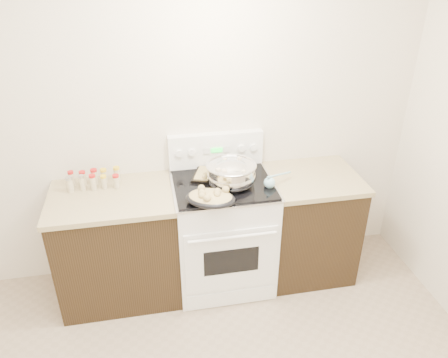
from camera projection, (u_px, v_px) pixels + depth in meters
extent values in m
cube|color=beige|center=(170.00, 119.00, 3.37)|extent=(4.00, 0.05, 2.70)
cube|color=black|center=(119.00, 247.00, 3.43)|extent=(0.90, 0.64, 0.88)
cube|color=olive|center=(112.00, 197.00, 3.21)|extent=(0.93, 0.67, 0.04)
cube|color=black|center=(307.00, 226.00, 3.69)|extent=(0.70, 0.64, 0.88)
cube|color=olive|center=(313.00, 178.00, 3.47)|extent=(0.73, 0.67, 0.04)
cube|color=white|center=(223.00, 234.00, 3.55)|extent=(0.76, 0.66, 0.92)
cube|color=white|center=(231.00, 261.00, 3.26)|extent=(0.70, 0.01, 0.55)
cube|color=black|center=(231.00, 261.00, 3.26)|extent=(0.42, 0.01, 0.22)
cylinder|color=white|center=(233.00, 237.00, 3.11)|extent=(0.65, 0.02, 0.02)
cube|color=white|center=(231.00, 298.00, 3.44)|extent=(0.70, 0.01, 0.14)
cube|color=silver|center=(223.00, 184.00, 3.33)|extent=(0.78, 0.68, 0.01)
cube|color=black|center=(223.00, 183.00, 3.32)|extent=(0.74, 0.64, 0.01)
cube|color=white|center=(216.00, 150.00, 3.50)|extent=(0.76, 0.07, 0.28)
cylinder|color=white|center=(179.00, 154.00, 3.41)|extent=(0.06, 0.02, 0.06)
cylinder|color=white|center=(192.00, 152.00, 3.42)|extent=(0.06, 0.02, 0.06)
cylinder|color=white|center=(241.00, 148.00, 3.49)|extent=(0.06, 0.02, 0.06)
cylinder|color=white|center=(254.00, 147.00, 3.51)|extent=(0.06, 0.02, 0.06)
cube|color=#19E533|center=(217.00, 150.00, 3.46)|extent=(0.09, 0.00, 0.04)
cube|color=silver|center=(207.00, 151.00, 3.45)|extent=(0.05, 0.00, 0.05)
cube|color=silver|center=(227.00, 149.00, 3.47)|extent=(0.05, 0.00, 0.05)
ellipsoid|color=silver|center=(231.00, 176.00, 3.26)|extent=(0.47, 0.47, 0.22)
cylinder|color=silver|center=(231.00, 184.00, 3.29)|extent=(0.20, 0.20, 0.01)
torus|color=silver|center=(231.00, 165.00, 3.21)|extent=(0.38, 0.38, 0.02)
cylinder|color=silver|center=(231.00, 173.00, 3.24)|extent=(0.35, 0.35, 0.12)
cylinder|color=brown|center=(231.00, 167.00, 3.22)|extent=(0.33, 0.33, 0.00)
cube|color=beige|center=(244.00, 172.00, 3.13)|extent=(0.04, 0.04, 0.02)
cube|color=beige|center=(234.00, 166.00, 3.21)|extent=(0.04, 0.04, 0.03)
cube|color=beige|center=(234.00, 168.00, 3.19)|extent=(0.03, 0.03, 0.02)
cube|color=beige|center=(224.00, 166.00, 3.22)|extent=(0.03, 0.03, 0.02)
cube|color=beige|center=(240.00, 166.00, 3.21)|extent=(0.03, 0.03, 0.02)
cube|color=beige|center=(226.00, 167.00, 3.20)|extent=(0.03, 0.03, 0.02)
cube|color=beige|center=(218.00, 171.00, 3.15)|extent=(0.04, 0.04, 0.03)
cube|color=beige|center=(225.00, 160.00, 3.31)|extent=(0.03, 0.03, 0.02)
cube|color=beige|center=(232.00, 166.00, 3.22)|extent=(0.03, 0.03, 0.02)
cube|color=beige|center=(224.00, 171.00, 3.14)|extent=(0.04, 0.04, 0.03)
cube|color=beige|center=(240.00, 158.00, 3.32)|extent=(0.03, 0.03, 0.02)
cube|color=beige|center=(236.00, 162.00, 3.27)|extent=(0.04, 0.04, 0.03)
ellipsoid|color=black|center=(210.00, 198.00, 3.03)|extent=(0.42, 0.37, 0.08)
ellipsoid|color=tan|center=(210.00, 197.00, 3.03)|extent=(0.38, 0.33, 0.06)
sphere|color=tan|center=(207.00, 198.00, 2.95)|extent=(0.05, 0.05, 0.05)
sphere|color=tan|center=(218.00, 193.00, 3.01)|extent=(0.04, 0.04, 0.04)
sphere|color=tan|center=(201.00, 188.00, 3.07)|extent=(0.05, 0.05, 0.05)
sphere|color=tan|center=(202.00, 193.00, 3.00)|extent=(0.05, 0.05, 0.05)
sphere|color=tan|center=(202.00, 196.00, 2.98)|extent=(0.05, 0.05, 0.05)
sphere|color=tan|center=(217.00, 195.00, 2.99)|extent=(0.04, 0.04, 0.04)
sphere|color=tan|center=(217.00, 192.00, 3.02)|extent=(0.05, 0.05, 0.05)
sphere|color=tan|center=(226.00, 190.00, 3.05)|extent=(0.05, 0.05, 0.05)
cube|color=black|center=(218.00, 176.00, 3.39)|extent=(0.44, 0.37, 0.02)
cube|color=tan|center=(218.00, 175.00, 3.38)|extent=(0.39, 0.33, 0.02)
sphere|color=tan|center=(217.00, 173.00, 3.37)|extent=(0.04, 0.04, 0.04)
sphere|color=tan|center=(218.00, 169.00, 3.43)|extent=(0.04, 0.04, 0.04)
sphere|color=tan|center=(226.00, 169.00, 3.43)|extent=(0.04, 0.04, 0.04)
sphere|color=tan|center=(227.00, 170.00, 3.42)|extent=(0.04, 0.04, 0.04)
sphere|color=tan|center=(204.00, 177.00, 3.31)|extent=(0.04, 0.04, 0.04)
sphere|color=tan|center=(216.00, 173.00, 3.38)|extent=(0.03, 0.03, 0.03)
sphere|color=tan|center=(229.00, 169.00, 3.43)|extent=(0.04, 0.04, 0.04)
sphere|color=tan|center=(206.00, 174.00, 3.35)|extent=(0.04, 0.04, 0.04)
sphere|color=tan|center=(212.00, 176.00, 3.33)|extent=(0.04, 0.04, 0.04)
sphere|color=tan|center=(221.00, 177.00, 3.32)|extent=(0.04, 0.04, 0.04)
cylinder|color=tan|center=(231.00, 183.00, 3.30)|extent=(0.13, 0.24, 0.01)
sphere|color=tan|center=(227.00, 189.00, 3.20)|extent=(0.04, 0.04, 0.04)
sphere|color=#89C0CC|center=(269.00, 183.00, 3.25)|extent=(0.09, 0.09, 0.09)
cylinder|color=#89C0CC|center=(279.00, 175.00, 3.30)|extent=(0.24, 0.17, 0.07)
cylinder|color=#BFB28C|center=(72.00, 180.00, 3.30)|extent=(0.04, 0.04, 0.10)
cylinder|color=#B21414|center=(70.00, 172.00, 3.27)|extent=(0.04, 0.04, 0.02)
cylinder|color=#BFB28C|center=(83.00, 179.00, 3.31)|extent=(0.04, 0.04, 0.10)
cylinder|color=#B21414|center=(82.00, 172.00, 3.28)|extent=(0.05, 0.05, 0.02)
cylinder|color=#BFB28C|center=(95.00, 178.00, 3.32)|extent=(0.05, 0.05, 0.11)
cylinder|color=#B21414|center=(93.00, 170.00, 3.29)|extent=(0.05, 0.05, 0.02)
cylinder|color=#BFB28C|center=(104.00, 177.00, 3.34)|extent=(0.05, 0.05, 0.10)
cylinder|color=gold|center=(103.00, 170.00, 3.31)|extent=(0.05, 0.05, 0.02)
cylinder|color=#BFB28C|center=(117.00, 175.00, 3.36)|extent=(0.05, 0.05, 0.10)
cylinder|color=gold|center=(116.00, 168.00, 3.33)|extent=(0.05, 0.05, 0.02)
cylinder|color=#BFB28C|center=(70.00, 186.00, 3.21)|extent=(0.05, 0.05, 0.10)
cylinder|color=#B2B2B7|center=(69.00, 178.00, 3.18)|extent=(0.05, 0.05, 0.02)
cylinder|color=#BFB28C|center=(82.00, 184.00, 3.24)|extent=(0.04, 0.04, 0.11)
cylinder|color=#B2B2B7|center=(81.00, 176.00, 3.21)|extent=(0.04, 0.04, 0.02)
cylinder|color=#BFB28C|center=(93.00, 183.00, 3.24)|extent=(0.05, 0.05, 0.11)
cylinder|color=#B21414|center=(92.00, 176.00, 3.21)|extent=(0.05, 0.05, 0.02)
cylinder|color=#BFB28C|center=(104.00, 183.00, 3.26)|extent=(0.04, 0.04, 0.09)
cylinder|color=gold|center=(103.00, 176.00, 3.24)|extent=(0.04, 0.04, 0.02)
cylinder|color=#BFB28C|center=(116.00, 182.00, 3.27)|extent=(0.05, 0.05, 0.09)
cylinder|color=#B21414|center=(116.00, 176.00, 3.25)|extent=(0.05, 0.05, 0.02)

